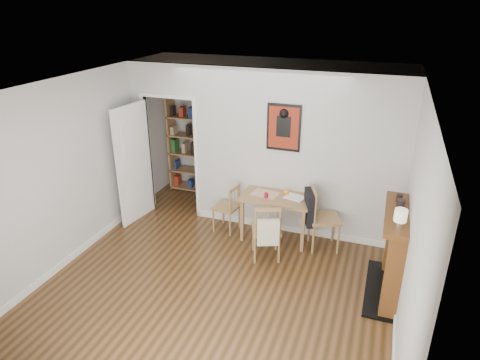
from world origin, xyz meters
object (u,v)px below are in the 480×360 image
at_px(chair_front, 266,230).
at_px(bookshelf, 189,145).
at_px(notebook, 295,197).
at_px(ceramic_jar_a, 401,204).
at_px(fireplace, 395,251).
at_px(ceramic_jar_b, 399,197).
at_px(dining_table, 277,201).
at_px(chair_left, 226,208).
at_px(red_glass, 266,195).
at_px(mantel_lamp, 401,216).
at_px(chair_right, 323,218).
at_px(orange_fruit, 286,192).

distance_m(chair_front, bookshelf, 2.83).
xyz_separation_m(notebook, ceramic_jar_a, (1.47, -0.75, 0.48)).
bearing_deg(fireplace, chair_front, 172.28).
xyz_separation_m(fireplace, notebook, (-1.49, 0.86, 0.12)).
xyz_separation_m(bookshelf, ceramic_jar_b, (3.81, -1.76, 0.28)).
distance_m(dining_table, ceramic_jar_b, 1.89).
relative_size(chair_left, ceramic_jar_b, 8.08).
height_order(bookshelf, red_glass, bookshelf).
xyz_separation_m(chair_left, mantel_lamp, (2.56, -1.19, 0.90)).
bearing_deg(chair_left, ceramic_jar_b, -10.62).
bearing_deg(ceramic_jar_b, chair_right, 154.92).
bearing_deg(mantel_lamp, chair_front, 159.97).
relative_size(chair_left, bookshelf, 0.43).
distance_m(fireplace, notebook, 1.72).
bearing_deg(orange_fruit, dining_table, -146.64).
xyz_separation_m(bookshelf, ceramic_jar_a, (3.83, -1.98, 0.29)).
bearing_deg(notebook, orange_fruit, 154.50).
bearing_deg(red_glass, ceramic_jar_a, -18.09).
xyz_separation_m(chair_right, orange_fruit, (-0.61, 0.14, 0.27)).
height_order(fireplace, ceramic_jar_b, ceramic_jar_b).
bearing_deg(dining_table, fireplace, -25.83).
distance_m(notebook, ceramic_jar_a, 1.72).
bearing_deg(chair_left, dining_table, 3.15).
xyz_separation_m(chair_left, red_glass, (0.69, -0.08, 0.37)).
distance_m(chair_right, notebook, 0.52).
distance_m(chair_left, chair_right, 1.57).
bearing_deg(ceramic_jar_b, mantel_lamp, -89.45).
height_order(chair_left, notebook, chair_left).
distance_m(dining_table, orange_fruit, 0.19).
relative_size(dining_table, red_glass, 13.19).
relative_size(chair_right, orange_fruit, 12.22).
bearing_deg(ceramic_jar_a, red_glass, 161.91).
relative_size(chair_left, mantel_lamp, 3.59).
distance_m(dining_table, chair_right, 0.75).
distance_m(mantel_lamp, ceramic_jar_b, 0.72).
bearing_deg(bookshelf, chair_left, -45.62).
bearing_deg(mantel_lamp, chair_left, 155.01).
relative_size(chair_left, notebook, 2.70).
distance_m(dining_table, red_glass, 0.23).
distance_m(chair_front, fireplace, 1.77).
distance_m(chair_front, ceramic_jar_b, 1.88).
bearing_deg(orange_fruit, red_glass, -141.51).
bearing_deg(notebook, mantel_lamp, -40.57).
distance_m(chair_left, bookshelf, 1.87).
xyz_separation_m(chair_front, orange_fruit, (0.11, 0.69, 0.32)).
xyz_separation_m(chair_right, chair_front, (-0.72, -0.55, -0.05)).
relative_size(notebook, mantel_lamp, 1.33).
bearing_deg(red_glass, ceramic_jar_b, -11.94).
xyz_separation_m(chair_front, mantel_lamp, (1.72, -0.63, 0.85)).
bearing_deg(chair_right, fireplace, -37.57).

